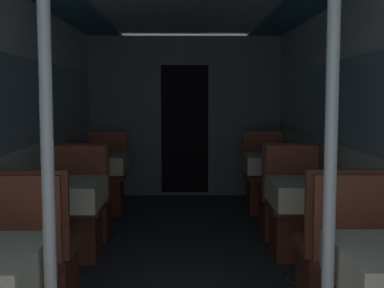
# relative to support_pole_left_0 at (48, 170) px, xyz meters

# --- Properties ---
(wall_left) EXTENTS (0.05, 8.38, 2.17)m
(wall_left) POSITION_rel_support_pole_left_0_xyz_m (-0.75, 1.85, 0.04)
(wall_left) COLOR silver
(wall_left) RESTS_ON ground_plane
(wall_right) EXTENTS (0.05, 8.38, 2.17)m
(wall_right) POSITION_rel_support_pole_left_0_xyz_m (1.90, 1.85, 0.04)
(wall_right) COLOR silver
(wall_right) RESTS_ON ground_plane
(bulkhead_far) EXTENTS (2.60, 0.09, 2.17)m
(bulkhead_far) POSITION_rel_support_pole_left_0_xyz_m (0.58, 5.13, -0.00)
(bulkhead_far) COLOR slate
(bulkhead_far) RESTS_ON ground_plane
(support_pole_left_0) EXTENTS (0.05, 0.05, 2.17)m
(support_pole_left_0) POSITION_rel_support_pole_left_0_xyz_m (0.00, 0.00, 0.00)
(support_pole_left_0) COLOR silver
(support_pole_left_0) RESTS_ON ground_plane
(dining_table_left_1) EXTENTS (0.62, 0.62, 0.75)m
(dining_table_left_1) POSITION_rel_support_pole_left_0_xyz_m (-0.36, 1.73, -0.45)
(dining_table_left_1) COLOR #4C4C51
(dining_table_left_1) RESTS_ON ground_plane
(chair_left_near_1) EXTENTS (0.47, 0.47, 0.94)m
(chair_left_near_1) POSITION_rel_support_pole_left_0_xyz_m (-0.36, 1.15, -0.80)
(chair_left_near_1) COLOR brown
(chair_left_near_1) RESTS_ON ground_plane
(chair_left_far_1) EXTENTS (0.47, 0.47, 0.94)m
(chair_left_far_1) POSITION_rel_support_pole_left_0_xyz_m (-0.36, 2.30, -0.80)
(chair_left_far_1) COLOR brown
(chair_left_far_1) RESTS_ON ground_plane
(dining_table_left_2) EXTENTS (0.62, 0.62, 0.75)m
(dining_table_left_2) POSITION_rel_support_pole_left_0_xyz_m (-0.36, 3.46, -0.45)
(dining_table_left_2) COLOR #4C4C51
(dining_table_left_2) RESTS_ON ground_plane
(chair_left_near_2) EXTENTS (0.47, 0.47, 0.94)m
(chair_left_near_2) POSITION_rel_support_pole_left_0_xyz_m (-0.36, 2.88, -0.80)
(chair_left_near_2) COLOR brown
(chair_left_near_2) RESTS_ON ground_plane
(chair_left_far_2) EXTENTS (0.47, 0.47, 0.94)m
(chair_left_far_2) POSITION_rel_support_pole_left_0_xyz_m (-0.36, 4.03, -0.80)
(chair_left_far_2) COLOR brown
(chair_left_far_2) RESTS_ON ground_plane
(support_pole_right_0) EXTENTS (0.05, 0.05, 2.17)m
(support_pole_right_0) POSITION_rel_support_pole_left_0_xyz_m (1.15, 0.00, 0.00)
(support_pole_right_0) COLOR silver
(support_pole_right_0) RESTS_ON ground_plane
(dining_table_right_1) EXTENTS (0.62, 0.62, 0.75)m
(dining_table_right_1) POSITION_rel_support_pole_left_0_xyz_m (1.51, 1.73, -0.45)
(dining_table_right_1) COLOR #4C4C51
(dining_table_right_1) RESTS_ON ground_plane
(chair_right_near_1) EXTENTS (0.47, 0.47, 0.94)m
(chair_right_near_1) POSITION_rel_support_pole_left_0_xyz_m (1.51, 1.15, -0.80)
(chair_right_near_1) COLOR brown
(chair_right_near_1) RESTS_ON ground_plane
(chair_right_far_1) EXTENTS (0.47, 0.47, 0.94)m
(chair_right_far_1) POSITION_rel_support_pole_left_0_xyz_m (1.51, 2.30, -0.80)
(chair_right_far_1) COLOR brown
(chair_right_far_1) RESTS_ON ground_plane
(dining_table_right_2) EXTENTS (0.62, 0.62, 0.75)m
(dining_table_right_2) POSITION_rel_support_pole_left_0_xyz_m (1.51, 3.46, -0.45)
(dining_table_right_2) COLOR #4C4C51
(dining_table_right_2) RESTS_ON ground_plane
(chair_right_near_2) EXTENTS (0.47, 0.47, 0.94)m
(chair_right_near_2) POSITION_rel_support_pole_left_0_xyz_m (1.51, 2.88, -0.80)
(chair_right_near_2) COLOR brown
(chair_right_near_2) RESTS_ON ground_plane
(chair_right_far_2) EXTENTS (0.47, 0.47, 0.94)m
(chair_right_far_2) POSITION_rel_support_pole_left_0_xyz_m (1.51, 4.03, -0.80)
(chair_right_far_2) COLOR brown
(chair_right_far_2) RESTS_ON ground_plane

